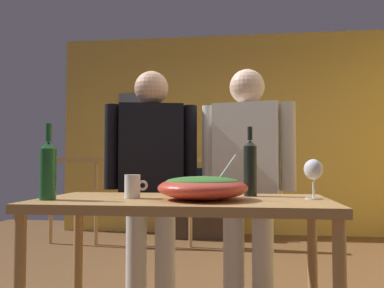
% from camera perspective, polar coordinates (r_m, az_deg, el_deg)
% --- Properties ---
extents(back_wall, '(4.99, 0.10, 2.78)m').
position_cam_1_polar(back_wall, '(5.74, 6.28, 1.43)').
color(back_wall, gold).
rests_on(back_wall, ground_plane).
extents(framed_picture, '(0.49, 0.03, 0.34)m').
position_cam_1_polar(framed_picture, '(5.92, -7.82, 5.35)').
color(framed_picture, slate).
extents(stair_railing, '(2.38, 0.10, 1.09)m').
position_cam_1_polar(stair_railing, '(4.81, -1.87, -6.43)').
color(stair_railing, '#B2844C').
rests_on(stair_railing, ground_plane).
extents(tv_console, '(0.90, 0.40, 0.55)m').
position_cam_1_polar(tv_console, '(5.45, 2.00, -10.12)').
color(tv_console, '#38281E').
rests_on(tv_console, ground_plane).
extents(flat_screen_tv, '(0.47, 0.12, 0.37)m').
position_cam_1_polar(flat_screen_tv, '(5.37, 1.97, -4.95)').
color(flat_screen_tv, black).
rests_on(flat_screen_tv, tv_console).
extents(serving_table, '(1.32, 0.67, 0.82)m').
position_cam_1_polar(serving_table, '(1.89, -1.27, -10.47)').
color(serving_table, '#B2844C').
rests_on(serving_table, ground_plane).
extents(salad_bowl, '(0.40, 0.40, 0.20)m').
position_cam_1_polar(salad_bowl, '(1.81, 1.51, -5.97)').
color(salad_bowl, '#CC3D2D').
rests_on(salad_bowl, serving_table).
extents(wine_glass, '(0.09, 0.09, 0.18)m').
position_cam_1_polar(wine_glass, '(1.93, 16.62, -3.65)').
color(wine_glass, silver).
rests_on(wine_glass, serving_table).
extents(wine_bottle_dark, '(0.06, 0.06, 0.34)m').
position_cam_1_polar(wine_bottle_dark, '(2.03, 8.15, -3.20)').
color(wine_bottle_dark, black).
rests_on(wine_bottle_dark, serving_table).
extents(wine_bottle_green, '(0.07, 0.07, 0.34)m').
position_cam_1_polar(wine_bottle_green, '(1.92, -19.49, -3.31)').
color(wine_bottle_green, '#1E5628').
rests_on(wine_bottle_green, serving_table).
extents(mug_white, '(0.11, 0.07, 0.11)m').
position_cam_1_polar(mug_white, '(1.91, -8.28, -5.90)').
color(mug_white, white).
rests_on(mug_white, serving_table).
extents(person_standing_left, '(0.57, 0.30, 1.57)m').
position_cam_1_polar(person_standing_left, '(2.59, -5.75, -3.97)').
color(person_standing_left, beige).
rests_on(person_standing_left, ground_plane).
extents(person_standing_right, '(0.57, 0.30, 1.56)m').
position_cam_1_polar(person_standing_right, '(2.53, 7.79, -4.08)').
color(person_standing_right, beige).
rests_on(person_standing_right, ground_plane).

